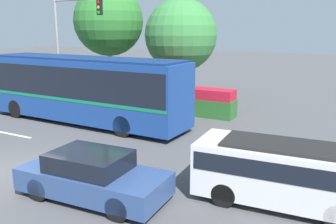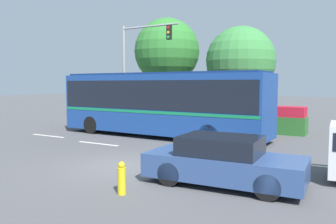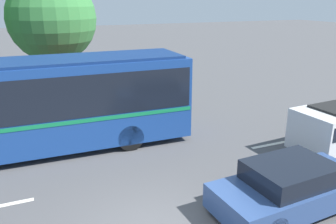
# 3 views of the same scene
# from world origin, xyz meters

# --- Properties ---
(city_bus) EXTENTS (11.82, 2.86, 3.43)m
(city_bus) POSITION_xyz_m (-2.48, 6.36, 1.95)
(city_bus) COLOR navy
(city_bus) RESTS_ON ground
(sedan_foreground) EXTENTS (4.49, 2.10, 1.38)m
(sedan_foreground) POSITION_xyz_m (3.69, -0.27, 0.66)
(sedan_foreground) COLOR navy
(sedan_foreground) RESTS_ON ground
(flowering_hedge) EXTENTS (6.06, 1.21, 1.56)m
(flowering_hedge) POSITION_xyz_m (1.26, 10.78, 0.77)
(flowering_hedge) COLOR #286028
(flowering_hedge) RESTS_ON ground
(street_tree_centre) EXTENTS (4.83, 4.83, 6.85)m
(street_tree_centre) POSITION_xyz_m (-0.67, 14.12, 4.43)
(street_tree_centre) COLOR brown
(street_tree_centre) RESTS_ON ground
(lane_stripe_far) EXTENTS (2.40, 0.16, 0.01)m
(lane_stripe_far) POSITION_xyz_m (6.40, 3.41, 0.01)
(lane_stripe_far) COLOR silver
(lane_stripe_far) RESTS_ON ground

